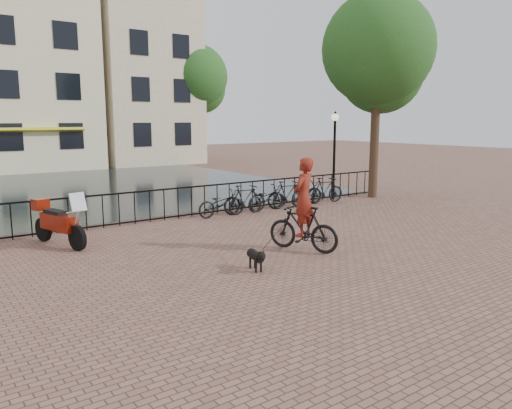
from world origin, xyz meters
TOP-DOWN VIEW (x-y plane):
  - ground at (0.00, 0.00)m, footprint 100.00×100.00m
  - canal_water at (0.00, 17.30)m, footprint 20.00×20.00m
  - railing at (0.00, 8.00)m, footprint 20.00×0.05m
  - canal_house_mid at (0.50, 30.00)m, footprint 8.00×9.50m
  - canal_house_right at (8.50, 30.00)m, footprint 7.00×9.00m
  - tree_near_right at (9.20, 7.30)m, footprint 4.48×4.48m
  - tree_far_right at (12.00, 27.00)m, footprint 4.76×4.76m
  - lamp_post at (7.20, 7.60)m, footprint 0.30×0.30m
  - cyclist at (1.08, 2.51)m, footprint 1.25×2.03m
  - dog at (-0.83, 1.88)m, footprint 0.43×0.79m
  - motorcycle at (-3.64, 6.57)m, footprint 1.05×2.14m
  - parked_bike_0 at (1.80, 7.40)m, footprint 1.74×0.69m
  - parked_bike_1 at (2.75, 7.40)m, footprint 1.69×0.57m
  - parked_bike_2 at (3.70, 7.40)m, footprint 1.76×0.72m
  - parked_bike_3 at (4.65, 7.40)m, footprint 1.72×0.72m
  - parked_bike_4 at (5.60, 7.40)m, footprint 1.79×0.85m
  - parked_bike_5 at (6.55, 7.40)m, footprint 1.71×0.69m

SIDE VIEW (x-z plane):
  - ground at x=0.00m, z-range 0.00..0.00m
  - canal_water at x=0.00m, z-range 0.00..0.00m
  - dog at x=-0.83m, z-range 0.00..0.51m
  - parked_bike_0 at x=1.80m, z-range 0.00..0.90m
  - parked_bike_2 at x=3.70m, z-range 0.00..0.90m
  - parked_bike_4 at x=5.60m, z-range 0.00..0.90m
  - parked_bike_1 at x=2.75m, z-range 0.00..1.00m
  - parked_bike_3 at x=4.65m, z-range 0.00..1.00m
  - parked_bike_5 at x=6.55m, z-range 0.00..1.00m
  - railing at x=0.00m, z-range -0.01..1.02m
  - motorcycle at x=-3.64m, z-range 0.00..1.49m
  - cyclist at x=1.08m, z-range -0.32..2.37m
  - lamp_post at x=7.20m, z-range 0.65..4.10m
  - canal_house_mid at x=0.50m, z-range 0.00..11.80m
  - tree_near_right at x=9.20m, z-range 1.85..10.09m
  - tree_far_right at x=12.00m, z-range 1.97..10.73m
  - canal_house_right at x=8.50m, z-range 0.00..13.30m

